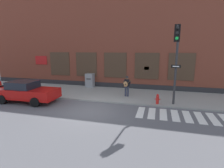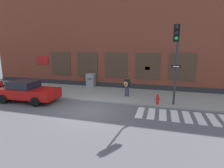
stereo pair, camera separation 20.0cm
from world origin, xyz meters
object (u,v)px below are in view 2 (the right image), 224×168
Objects in this scene: traffic_light at (176,54)px; busker at (127,85)px; red_car at (27,91)px; utility_box at (91,80)px; fire_hydrant at (157,99)px.

busker is at bearing 148.43° from traffic_light.
red_car is 6.15m from utility_box.
red_car is 0.94× the size of traffic_light.
traffic_light reaches higher than fire_hydrant.
traffic_light is at bearing 5.01° from red_car.
traffic_light reaches higher than red_car.
busker is 4.67m from traffic_light.
fire_hydrant is at bearing -30.66° from utility_box.
utility_box is (-7.48, 4.58, -2.77)m from traffic_light.
fire_hydrant is (2.40, -1.35, -0.58)m from busker.
busker is 2.32× the size of fire_hydrant.
red_car is at bearing -156.80° from busker.
busker is 2.82m from fire_hydrant.
fire_hydrant is (9.32, 1.61, -0.32)m from red_car.
utility_box is at bearing 149.34° from fire_hydrant.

